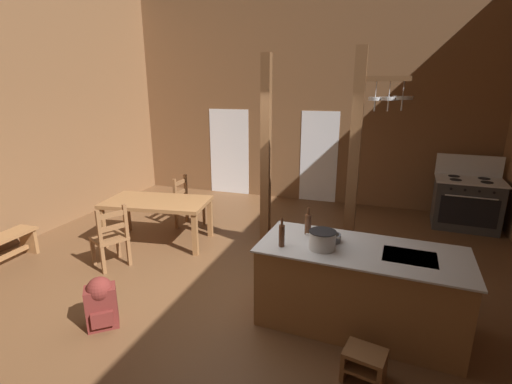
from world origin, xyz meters
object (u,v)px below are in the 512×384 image
(ladderback_chair_by_post, at_px, (187,203))
(bottle_tall_on_counter, at_px, (308,224))
(step_stool, at_px, (364,363))
(backpack, at_px, (101,301))
(kitchen_island, at_px, (358,287))
(ladderback_chair_near_window, at_px, (111,238))
(mixing_bowl_on_counter, at_px, (330,237))
(bottle_short_on_counter, at_px, (282,235))
(dining_table, at_px, (157,205))
(stove_range, at_px, (466,203))
(stockpot_on_counter, at_px, (322,240))

(ladderback_chair_by_post, relative_size, bottle_tall_on_counter, 2.93)
(step_stool, bearing_deg, backpack, -177.70)
(kitchen_island, height_order, ladderback_chair_near_window, ladderback_chair_near_window)
(ladderback_chair_by_post, distance_m, bottle_tall_on_counter, 3.29)
(ladderback_chair_near_window, height_order, backpack, ladderback_chair_near_window)
(mixing_bowl_on_counter, relative_size, bottle_short_on_counter, 0.74)
(mixing_bowl_on_counter, bearing_deg, ladderback_chair_near_window, 176.77)
(kitchen_island, distance_m, mixing_bowl_on_counter, 0.62)
(dining_table, xyz_separation_m, ladderback_chair_near_window, (-0.15, -1.00, -0.20))
(dining_table, height_order, backpack, dining_table)
(backpack, bearing_deg, bottle_short_on_counter, 21.92)
(bottle_short_on_counter, bearing_deg, ladderback_chair_by_post, 136.37)
(dining_table, relative_size, ladderback_chair_by_post, 1.91)
(backpack, bearing_deg, ladderback_chair_by_post, 101.18)
(ladderback_chair_near_window, xyz_separation_m, backpack, (0.85, -1.22, -0.14))
(stove_range, height_order, stockpot_on_counter, stove_range)
(stove_range, xyz_separation_m, stockpot_on_counter, (-2.12, -3.83, 0.53))
(stockpot_on_counter, xyz_separation_m, bottle_short_on_counter, (-0.42, -0.08, 0.03))
(mixing_bowl_on_counter, relative_size, bottle_tall_on_counter, 0.74)
(kitchen_island, relative_size, bottle_tall_on_counter, 6.84)
(kitchen_island, xyz_separation_m, ladderback_chair_by_post, (-3.25, 2.11, -0.00))
(ladderback_chair_near_window, bearing_deg, bottle_short_on_counter, -10.26)
(mixing_bowl_on_counter, bearing_deg, step_stool, -63.15)
(ladderback_chair_near_window, distance_m, backpack, 1.50)
(stockpot_on_counter, xyz_separation_m, mixing_bowl_on_counter, (0.05, 0.23, -0.06))
(stockpot_on_counter, bearing_deg, bottle_tall_on_counter, 122.08)
(step_stool, distance_m, ladderback_chair_by_post, 4.48)
(dining_table, xyz_separation_m, bottle_short_on_counter, (2.54, -1.49, 0.39))
(step_stool, xyz_separation_m, mixing_bowl_on_counter, (-0.47, 0.93, 0.78))
(mixing_bowl_on_counter, bearing_deg, kitchen_island, -16.89)
(backpack, height_order, bottle_tall_on_counter, bottle_tall_on_counter)
(mixing_bowl_on_counter, distance_m, bottle_short_on_counter, 0.57)
(stockpot_on_counter, bearing_deg, backpack, -160.11)
(stove_range, distance_m, bottle_short_on_counter, 4.70)
(kitchen_island, distance_m, dining_table, 3.60)
(kitchen_island, bearing_deg, ladderback_chair_by_post, 146.96)
(step_stool, bearing_deg, stockpot_on_counter, 126.70)
(dining_table, bearing_deg, step_stool, -31.24)
(step_stool, distance_m, stockpot_on_counter, 1.21)
(dining_table, bearing_deg, kitchen_island, -20.95)
(ladderback_chair_by_post, bearing_deg, bottle_short_on_counter, -43.63)
(stove_range, bearing_deg, ladderback_chair_near_window, -146.73)
(dining_table, relative_size, bottle_tall_on_counter, 5.59)
(backpack, xyz_separation_m, stockpot_on_counter, (2.25, 0.81, 0.70))
(kitchen_island, distance_m, ladderback_chair_by_post, 3.88)
(step_stool, xyz_separation_m, bottle_short_on_counter, (-0.94, 0.62, 0.86))
(ladderback_chair_by_post, height_order, backpack, ladderback_chair_by_post)
(backpack, bearing_deg, kitchen_island, 19.47)
(step_stool, xyz_separation_m, bottle_tall_on_counter, (-0.74, 1.05, 0.86))
(backpack, bearing_deg, ladderback_chair_near_window, 125.00)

